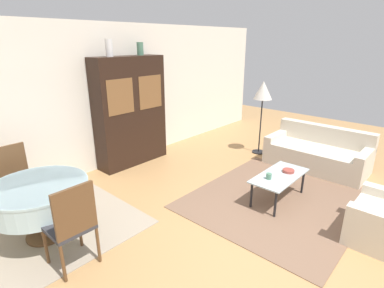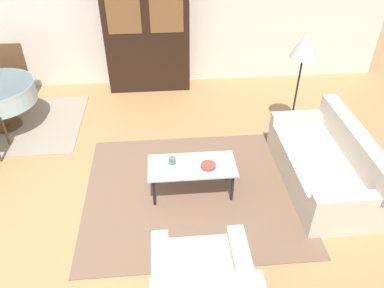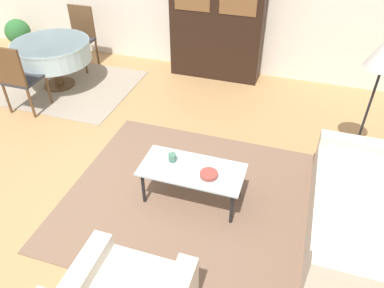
# 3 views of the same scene
# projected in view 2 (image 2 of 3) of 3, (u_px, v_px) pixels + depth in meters

# --- Properties ---
(ground_plane) EXTENTS (14.00, 14.00, 0.00)m
(ground_plane) POSITION_uv_depth(u_px,v_px,m) (99.00, 223.00, 4.34)
(ground_plane) COLOR tan
(wall_back) EXTENTS (10.00, 0.06, 2.70)m
(wall_back) POSITION_uv_depth(u_px,v_px,m) (111.00, 11.00, 6.46)
(wall_back) COLOR silver
(wall_back) RESTS_ON ground_plane
(area_rug) EXTENTS (2.70, 2.35, 0.01)m
(area_rug) POSITION_uv_depth(u_px,v_px,m) (193.00, 191.00, 4.76)
(area_rug) COLOR brown
(area_rug) RESTS_ON ground_plane
(dining_rug) EXTENTS (2.40, 1.72, 0.01)m
(dining_rug) POSITION_uv_depth(u_px,v_px,m) (6.00, 125.00, 6.00)
(dining_rug) COLOR gray
(dining_rug) RESTS_ON ground_plane
(couch) EXTENTS (0.90, 1.83, 0.78)m
(couch) POSITION_uv_depth(u_px,v_px,m) (326.00, 165.00, 4.75)
(couch) COLOR beige
(couch) RESTS_ON ground_plane
(armchair) EXTENTS (0.89, 0.86, 0.76)m
(armchair) POSITION_uv_depth(u_px,v_px,m) (203.00, 288.00, 3.34)
(armchair) COLOR beige
(armchair) RESTS_ON ground_plane
(coffee_table) EXTENTS (1.06, 0.51, 0.42)m
(coffee_table) POSITION_uv_depth(u_px,v_px,m) (192.00, 168.00, 4.54)
(coffee_table) COLOR black
(coffee_table) RESTS_ON area_rug
(display_cabinet) EXTENTS (1.45, 0.42, 2.11)m
(display_cabinet) POSITION_uv_depth(u_px,v_px,m) (147.00, 32.00, 6.47)
(display_cabinet) COLOR black
(display_cabinet) RESTS_ON ground_plane
(dining_chair_far) EXTENTS (0.44, 0.44, 1.01)m
(dining_chair_far) POSITION_uv_depth(u_px,v_px,m) (12.00, 72.00, 6.31)
(dining_chair_far) COLOR brown
(dining_chair_far) RESTS_ON dining_rug
(floor_lamp) EXTENTS (0.39, 0.39, 1.58)m
(floor_lamp) POSITION_uv_depth(u_px,v_px,m) (304.00, 48.00, 5.14)
(floor_lamp) COLOR black
(floor_lamp) RESTS_ON ground_plane
(cup) EXTENTS (0.08, 0.08, 0.09)m
(cup) POSITION_uv_depth(u_px,v_px,m) (172.00, 160.00, 4.52)
(cup) COLOR #4C7A60
(cup) RESTS_ON coffee_table
(bowl) EXTENTS (0.18, 0.18, 0.04)m
(bowl) POSITION_uv_depth(u_px,v_px,m) (208.00, 166.00, 4.47)
(bowl) COLOR #9E4238
(bowl) RESTS_ON coffee_table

